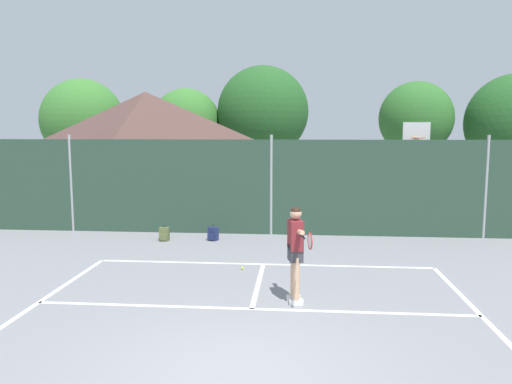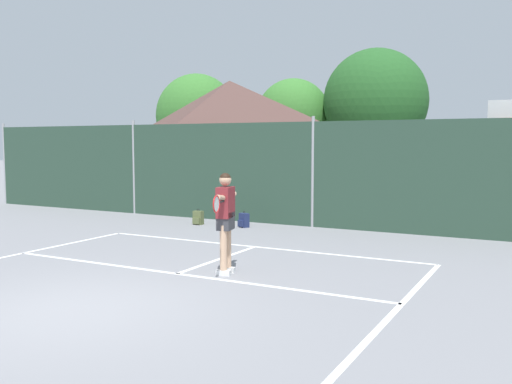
# 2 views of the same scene
# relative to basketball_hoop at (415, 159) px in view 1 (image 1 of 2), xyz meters

# --- Properties ---
(ground_plane) EXTENTS (120.00, 120.00, 0.00)m
(ground_plane) POSITION_rel_basketball_hoop_xyz_m (-4.82, -10.90, -2.31)
(ground_plane) COLOR gray
(court_markings) EXTENTS (8.30, 11.10, 0.01)m
(court_markings) POSITION_rel_basketball_hoop_xyz_m (-4.82, -10.25, -2.31)
(court_markings) COLOR white
(court_markings) RESTS_ON ground
(chainlink_fence) EXTENTS (26.09, 0.09, 3.14)m
(chainlink_fence) POSITION_rel_basketball_hoop_xyz_m (-4.82, -1.90, -0.81)
(chainlink_fence) COLOR #284233
(chainlink_fence) RESTS_ON ground
(basketball_hoop) EXTENTS (0.90, 0.67, 3.55)m
(basketball_hoop) POSITION_rel_basketball_hoop_xyz_m (0.00, 0.00, 0.00)
(basketball_hoop) COLOR yellow
(basketball_hoop) RESTS_ON ground
(clubhouse_building) EXTENTS (6.33, 5.42, 4.82)m
(clubhouse_building) POSITION_rel_basketball_hoop_xyz_m (-10.17, 2.51, 0.19)
(clubhouse_building) COLOR beige
(clubhouse_building) RESTS_ON ground
(treeline_backdrop) EXTENTS (25.95, 4.19, 6.46)m
(treeline_backdrop) POSITION_rel_basketball_hoop_xyz_m (-3.92, 7.48, 1.52)
(treeline_backdrop) COLOR brown
(treeline_backdrop) RESTS_ON ground
(tennis_player) EXTENTS (0.46, 1.40, 1.85)m
(tennis_player) POSITION_rel_basketball_hoop_xyz_m (-4.03, -8.02, -1.20)
(tennis_player) COLOR silver
(tennis_player) RESTS_ON ground
(tennis_ball) EXTENTS (0.07, 0.07, 0.07)m
(tennis_ball) POSITION_rel_basketball_hoop_xyz_m (-5.28, -5.89, -2.28)
(tennis_ball) COLOR #CCE033
(tennis_ball) RESTS_ON ground
(backpack_olive) EXTENTS (0.28, 0.24, 0.46)m
(backpack_olive) POSITION_rel_basketball_hoop_xyz_m (-7.95, -3.07, -2.12)
(backpack_olive) COLOR #566038
(backpack_olive) RESTS_ON ground
(backpack_navy) EXTENTS (0.33, 0.32, 0.46)m
(backpack_navy) POSITION_rel_basketball_hoop_xyz_m (-6.51, -2.91, -2.12)
(backpack_navy) COLOR navy
(backpack_navy) RESTS_ON ground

